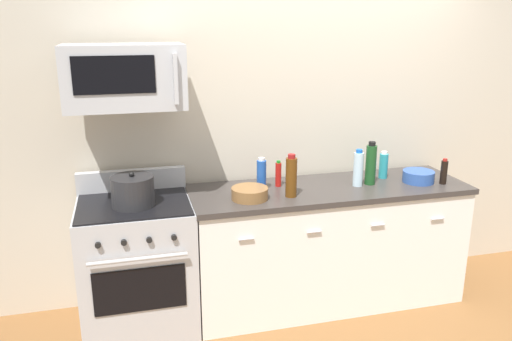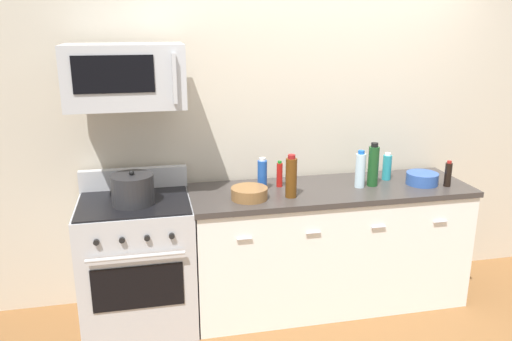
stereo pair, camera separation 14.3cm
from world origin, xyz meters
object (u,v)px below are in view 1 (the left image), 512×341
object	(u,v)px
range_oven	(138,264)
bottle_water_clear	(358,169)
bottle_dish_soap	(383,165)
microwave	(124,77)
bottle_wine_amber	(291,177)
bowl_wooden_salad	(250,193)
bottle_soda_blue	(261,174)
stockpot	(133,191)
bottle_soy_sauce_dark	(444,172)
bottle_wine_green	(371,164)
bottle_hot_sauce_red	(278,174)
bowl_blue_mixing	(418,176)

from	to	relation	value
range_oven	bottle_water_clear	xyz separation A→B (m)	(1.61, -0.03, 0.58)
bottle_dish_soap	microwave	bearing A→B (deg)	-178.35
bottle_wine_amber	bowl_wooden_salad	world-z (taller)	bottle_wine_amber
microwave	bottle_soda_blue	distance (m)	1.15
microwave	bowl_wooden_salad	distance (m)	1.11
range_oven	bottle_soda_blue	distance (m)	1.06
bottle_wine_amber	stockpot	xyz separation A→B (m)	(-1.06, 0.08, -0.04)
bottle_soy_sauce_dark	bottle_wine_amber	distance (m)	1.19
bottle_soy_sauce_dark	bottle_dish_soap	xyz separation A→B (m)	(-0.36, 0.25, 0.01)
bottle_wine_green	bottle_soy_sauce_dark	bearing A→B (deg)	-13.88
bottle_soy_sauce_dark	bottle_wine_green	world-z (taller)	bottle_wine_green
range_oven	bottle_dish_soap	xyz separation A→B (m)	(1.88, 0.10, 0.55)
bottle_wine_green	bottle_dish_soap	distance (m)	0.21
bottle_water_clear	stockpot	xyz separation A→B (m)	(-1.61, -0.02, -0.03)
bottle_dish_soap	range_oven	bearing A→B (deg)	-176.99
bottle_hot_sauce_red	bottle_water_clear	bearing A→B (deg)	-13.37
bottle_soy_sauce_dark	stockpot	xyz separation A→B (m)	(-2.24, 0.09, 0.01)
bottle_soy_sauce_dark	bowl_wooden_salad	xyz separation A→B (m)	(-1.47, 0.04, -0.05)
bottle_wine_green	bowl_wooden_salad	distance (m)	0.95
bottle_soda_blue	bottle_wine_green	distance (m)	0.82
bottle_soda_blue	bottle_dish_soap	world-z (taller)	bottle_soda_blue
bowl_blue_mixing	bowl_wooden_salad	bearing A→B (deg)	-177.77
bottle_water_clear	stockpot	world-z (taller)	bottle_water_clear
range_oven	bottle_soy_sauce_dark	distance (m)	2.31
bottle_soda_blue	bottle_hot_sauce_red	distance (m)	0.15
bottle_soda_blue	bottle_wine_amber	xyz separation A→B (m)	(0.16, -0.20, 0.03)
bottle_wine_amber	stockpot	size ratio (longest dim) A/B	1.08
microwave	bottle_wine_green	distance (m)	1.84
bottle_dish_soap	bowl_blue_mixing	world-z (taller)	bottle_dish_soap
bowl_blue_mixing	bottle_wine_green	bearing A→B (deg)	173.23
bottle_water_clear	microwave	bearing A→B (deg)	177.32
bottle_hot_sauce_red	bowl_wooden_salad	xyz separation A→B (m)	(-0.27, -0.22, -0.05)
range_oven	microwave	xyz separation A→B (m)	(0.00, 0.04, 1.28)
range_oven	bottle_wine_amber	xyz separation A→B (m)	(1.06, -0.13, 0.59)
bottle_hot_sauce_red	stockpot	xyz separation A→B (m)	(-1.04, -0.16, 0.01)
bottle_soy_sauce_dark	bowl_blue_mixing	size ratio (longest dim) A/B	0.83
bottle_soy_sauce_dark	range_oven	bearing A→B (deg)	176.23
range_oven	bottle_soy_sauce_dark	bearing A→B (deg)	-3.77
range_oven	bottle_hot_sauce_red	world-z (taller)	bottle_hot_sauce_red
bottle_wine_green	bowl_blue_mixing	xyz separation A→B (m)	(0.38, -0.04, -0.11)
bottle_water_clear	bottle_wine_green	world-z (taller)	bottle_wine_green
bottle_soda_blue	bowl_wooden_salad	bearing A→B (deg)	-126.54
range_oven	bowl_blue_mixing	size ratio (longest dim) A/B	4.59
range_oven	bowl_wooden_salad	distance (m)	0.92
bottle_hot_sauce_red	bowl_blue_mixing	bearing A→B (deg)	-9.00
bowl_wooden_salad	bottle_soda_blue	bearing A→B (deg)	53.46
bottle_soy_sauce_dark	bottle_water_clear	size ratio (longest dim) A/B	0.70
bottle_hot_sauce_red	stockpot	size ratio (longest dim) A/B	0.70
bottle_hot_sauce_red	bottle_dish_soap	bearing A→B (deg)	-0.38
bottle_water_clear	bottle_wine_green	bearing A→B (deg)	7.28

